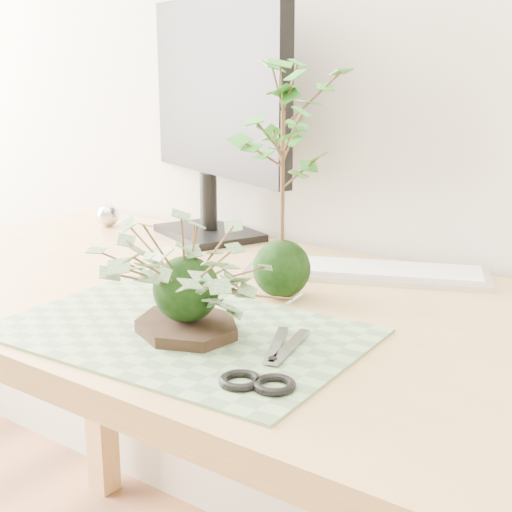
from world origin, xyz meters
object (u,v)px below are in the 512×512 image
Objects in this scene: desk at (273,361)px; monitor at (210,102)px; maple_kokedama at (283,126)px; ivy_kokedama at (185,259)px; keyboard at (366,271)px.

desk is 3.13× the size of monitor.
monitor is at bearing 143.84° from maple_kokedama.
ivy_kokedama is 0.26m from maple_kokedama.
keyboard is 0.82× the size of monitor.
desk is 3.82× the size of keyboard.
maple_kokedama is at bearing -129.11° from keyboard.
ivy_kokedama is (-0.02, -0.16, 0.19)m from desk.
maple_kokedama is at bearing 109.66° from desk.
maple_kokedama reaches higher than desk.
keyboard is (0.05, 0.18, -0.25)m from maple_kokedama.
monitor reaches higher than desk.
desk is 0.24m from keyboard.
maple_kokedama is 0.31m from keyboard.
ivy_kokedama reaches higher than keyboard.
keyboard is (0.04, 0.22, 0.10)m from desk.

